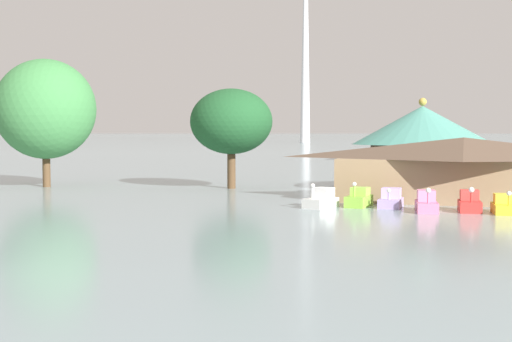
% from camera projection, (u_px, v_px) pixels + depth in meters
% --- Properties ---
extents(pedal_boat_white, '(2.20, 2.89, 1.71)m').
position_uv_depth(pedal_boat_white, '(321.00, 200.00, 48.84)').
color(pedal_boat_white, white).
rests_on(pedal_boat_white, ground).
extents(pedal_boat_lime, '(1.69, 2.72, 1.77)m').
position_uv_depth(pedal_boat_lime, '(359.00, 199.00, 49.48)').
color(pedal_boat_lime, '#8CCC3F').
rests_on(pedal_boat_lime, ground).
extents(pedal_boat_lavender, '(1.52, 2.64, 1.37)m').
position_uv_depth(pedal_boat_lavender, '(391.00, 200.00, 49.11)').
color(pedal_boat_lavender, '#B299D8').
rests_on(pedal_boat_lavender, ground).
extents(pedal_boat_pink, '(1.70, 3.12, 1.65)m').
position_uv_depth(pedal_boat_pink, '(426.00, 203.00, 46.45)').
color(pedal_boat_pink, pink).
rests_on(pedal_boat_pink, ground).
extents(pedal_boat_red, '(1.56, 2.50, 1.68)m').
position_uv_depth(pedal_boat_red, '(470.00, 203.00, 46.42)').
color(pedal_boat_red, red).
rests_on(pedal_boat_red, ground).
extents(pedal_boat_yellow, '(1.85, 2.86, 1.51)m').
position_uv_depth(pedal_boat_yellow, '(506.00, 206.00, 45.54)').
color(pedal_boat_yellow, yellow).
rests_on(pedal_boat_yellow, ground).
extents(boathouse, '(19.36, 7.91, 4.72)m').
position_uv_depth(boathouse, '(463.00, 168.00, 52.84)').
color(boathouse, '#9E7F5B').
rests_on(boathouse, ground).
extents(green_roof_pavilion, '(12.11, 12.11, 8.04)m').
position_uv_depth(green_roof_pavilion, '(422.00, 142.00, 62.39)').
color(green_roof_pavilion, brown).
rests_on(green_roof_pavilion, ground).
extents(shoreline_tree_tall_left, '(9.19, 9.19, 11.77)m').
position_uv_depth(shoreline_tree_tall_left, '(45.00, 109.00, 66.22)').
color(shoreline_tree_tall_left, brown).
rests_on(shoreline_tree_tall_left, ground).
extents(shoreline_tree_mid, '(7.40, 7.40, 8.97)m').
position_uv_depth(shoreline_tree_mid, '(231.00, 122.00, 64.57)').
color(shoreline_tree_mid, brown).
rests_on(shoreline_tree_mid, ground).
extents(distant_broadcast_tower, '(6.80, 6.80, 146.00)m').
position_uv_depth(distant_broadcast_tower, '(306.00, 1.00, 296.03)').
color(distant_broadcast_tower, silver).
rests_on(distant_broadcast_tower, ground).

